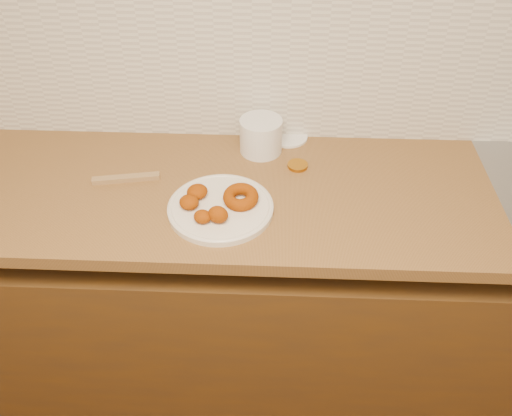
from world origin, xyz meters
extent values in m
cube|color=#593511|center=(0.00, 1.69, 0.39)|extent=(3.60, 0.60, 0.77)
cube|color=brown|center=(-0.65, 1.69, 0.88)|extent=(2.30, 0.62, 0.04)
cube|color=silver|center=(0.00, 1.99, 1.20)|extent=(3.60, 0.02, 0.60)
cylinder|color=white|center=(-0.30, 1.59, 0.91)|extent=(0.30, 0.30, 0.02)
torus|color=#9E4003|center=(-0.24, 1.61, 0.93)|extent=(0.10, 0.11, 0.05)
ellipsoid|color=#9E4003|center=(-0.36, 1.62, 0.94)|extent=(0.08, 0.08, 0.04)
ellipsoid|color=#9E4003|center=(-0.38, 1.58, 0.93)|extent=(0.08, 0.08, 0.04)
ellipsoid|color=#9E4003|center=(-0.34, 1.52, 0.93)|extent=(0.06, 0.06, 0.03)
ellipsoid|color=#9E4003|center=(-0.30, 1.52, 0.94)|extent=(0.07, 0.06, 0.05)
cylinder|color=white|center=(-0.19, 1.89, 0.96)|extent=(0.16, 0.16, 0.11)
cylinder|color=white|center=(-0.11, 1.97, 0.90)|extent=(0.15, 0.15, 0.01)
cylinder|color=#AE6E18|center=(-0.08, 1.80, 0.91)|extent=(0.08, 0.08, 0.01)
cube|color=#967448|center=(-0.59, 1.71, 0.91)|extent=(0.20, 0.06, 0.02)
camera|label=1|loc=(-0.15, 0.44, 1.89)|focal=38.00mm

